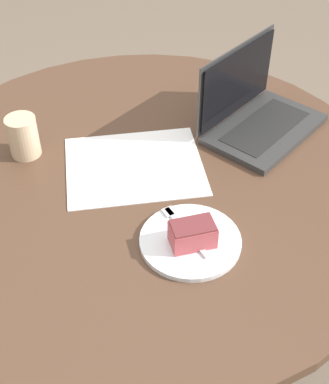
% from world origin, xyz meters
% --- Properties ---
extents(ground_plane, '(12.00, 12.00, 0.00)m').
position_xyz_m(ground_plane, '(0.00, 0.00, 0.00)').
color(ground_plane, '#6B5B4C').
extents(dining_table, '(1.24, 1.24, 0.74)m').
position_xyz_m(dining_table, '(0.00, 0.00, 0.63)').
color(dining_table, '#4C3323').
rests_on(dining_table, ground_plane).
extents(paper_document, '(0.44, 0.43, 0.00)m').
position_xyz_m(paper_document, '(0.00, 0.03, 0.74)').
color(paper_document, white).
rests_on(paper_document, dining_table).
extents(plate, '(0.22, 0.22, 0.01)m').
position_xyz_m(plate, '(-0.08, -0.25, 0.75)').
color(plate, silver).
rests_on(plate, dining_table).
extents(cake_slice, '(0.11, 0.09, 0.06)m').
position_xyz_m(cake_slice, '(-0.09, -0.26, 0.78)').
color(cake_slice, '#B74C51').
rests_on(cake_slice, plate).
extents(fork, '(0.06, 0.17, 0.00)m').
position_xyz_m(fork, '(-0.07, -0.21, 0.76)').
color(fork, silver).
rests_on(fork, plate).
extents(coffee_glass, '(0.08, 0.08, 0.11)m').
position_xyz_m(coffee_glass, '(-0.17, 0.26, 0.80)').
color(coffee_glass, '#C6AD89').
rests_on(coffee_glass, dining_table).
extents(laptop, '(0.35, 0.25, 0.22)m').
position_xyz_m(laptop, '(0.36, -0.07, 0.78)').
color(laptop, '#2D2D2D').
rests_on(laptop, dining_table).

